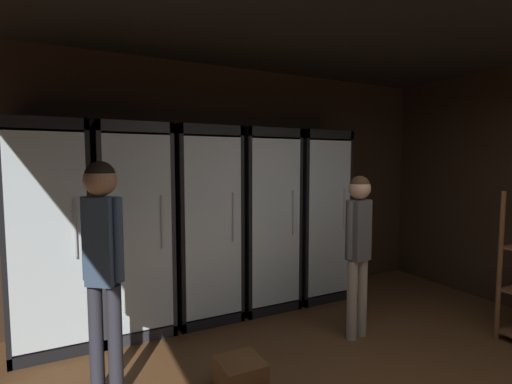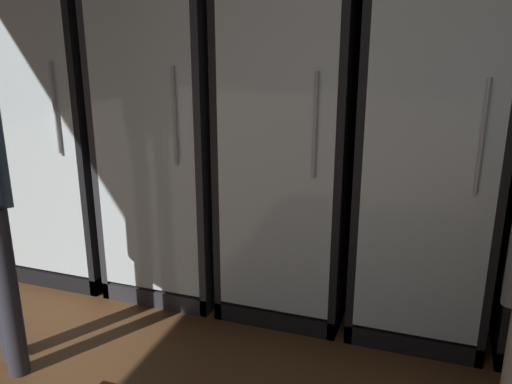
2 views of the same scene
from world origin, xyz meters
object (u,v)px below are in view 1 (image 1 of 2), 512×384
at_px(shopper_far, 358,237).
at_px(cooler_far_right, 313,216).
at_px(wine_crate_floor, 240,378).
at_px(cooler_left, 134,230).
at_px(cooler_right, 262,220).
at_px(shopper_near, 103,248).
at_px(cooler_center, 203,225).
at_px(cooler_far_left, 51,237).

bearing_deg(shopper_far, cooler_far_right, 75.47).
bearing_deg(wine_crate_floor, cooler_left, 108.47).
xyz_separation_m(cooler_right, wine_crate_floor, (-0.96, -1.48, -0.88)).
relative_size(cooler_left, shopper_near, 1.21).
xyz_separation_m(cooler_center, cooler_far_right, (1.45, -0.00, 0.00)).
distance_m(cooler_center, cooler_far_right, 1.45).
bearing_deg(shopper_near, wine_crate_floor, -26.93).
height_order(cooler_right, shopper_far, cooler_right).
relative_size(cooler_right, shopper_near, 1.21).
xyz_separation_m(cooler_right, shopper_near, (-1.82, -1.04, 0.08)).
height_order(cooler_left, shopper_near, cooler_left).
relative_size(cooler_far_left, shopper_far, 1.32).
bearing_deg(cooler_right, cooler_far_left, -179.98).
height_order(cooler_far_left, shopper_near, cooler_far_left).
height_order(cooler_far_left, shopper_far, cooler_far_left).
distance_m(cooler_left, shopper_far, 2.20).
bearing_deg(wine_crate_floor, shopper_far, 13.31).
height_order(cooler_far_left, cooler_center, same).
bearing_deg(shopper_near, cooler_far_left, 109.11).
relative_size(cooler_far_left, cooler_far_right, 1.00).
relative_size(cooler_left, cooler_far_right, 1.00).
xyz_separation_m(shopper_near, shopper_far, (2.24, -0.11, -0.10)).
relative_size(cooler_far_left, shopper_near, 1.21).
bearing_deg(shopper_far, cooler_left, 148.52).
height_order(cooler_right, cooler_far_right, same).
xyz_separation_m(cooler_left, cooler_center, (0.73, -0.00, -0.01)).
height_order(cooler_left, cooler_center, same).
xyz_separation_m(cooler_center, wine_crate_floor, (-0.23, -1.48, -0.87)).
relative_size(cooler_right, cooler_far_right, 1.00).
relative_size(cooler_center, cooler_right, 1.00).
bearing_deg(cooler_left, shopper_far, -31.48).
xyz_separation_m(cooler_left, cooler_far_right, (2.18, -0.00, -0.00)).
relative_size(cooler_right, shopper_far, 1.32).
bearing_deg(cooler_center, cooler_right, -0.01).
xyz_separation_m(cooler_far_right, shopper_far, (-0.30, -1.15, -0.02)).
relative_size(cooler_far_left, cooler_left, 1.00).
bearing_deg(cooler_left, cooler_right, -0.04).
bearing_deg(shopper_far, cooler_far_left, 156.20).
bearing_deg(shopper_near, cooler_far_right, 22.25).
bearing_deg(wine_crate_floor, cooler_far_right, 41.26).
height_order(cooler_left, cooler_far_right, same).
relative_size(cooler_left, cooler_right, 1.00).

